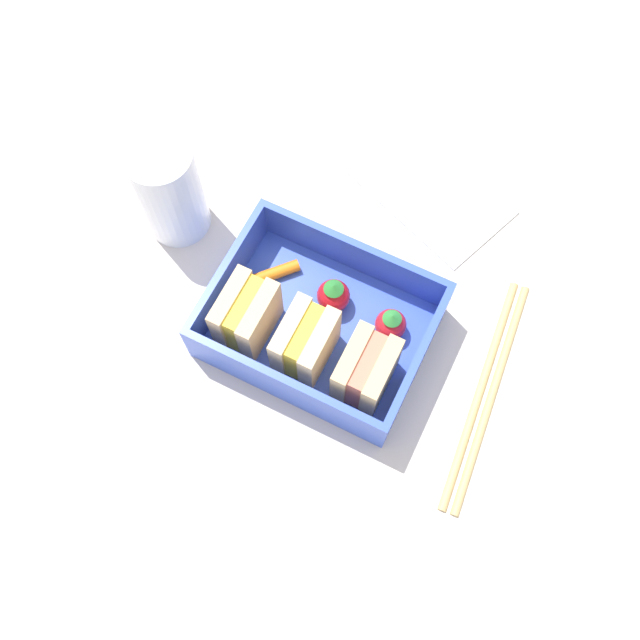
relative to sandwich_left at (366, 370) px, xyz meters
The scene contains 12 objects.
ground_plane 7.54cm from the sandwich_left, 26.31° to the right, with size 120.00×120.00×2.00cm, color beige.
bento_tray 6.62cm from the sandwich_left, 26.31° to the right, with size 17.32×13.17×1.20cm, color blue.
bento_rim 5.81cm from the sandwich_left, 26.31° to the right, with size 17.32×13.17×4.02cm.
sandwich_left is the anchor object (origin of this frame).
sandwich_center_left 5.17cm from the sandwich_left, ahead, with size 3.69×5.11×5.29cm.
sandwich_center 10.35cm from the sandwich_left, ahead, with size 3.69×5.11×5.29cm.
strawberry_left 4.96cm from the sandwich_left, 90.35° to the right, with size 2.55×2.55×3.15cm.
strawberry_far_left 7.36cm from the sandwich_left, 43.46° to the right, with size 2.72×2.72×3.32cm.
carrot_stick_far_left 11.94cm from the sandwich_left, 25.31° to the right, with size 1.02×1.02×4.22cm, color orange.
chopstick_pair 10.52cm from the sandwich_left, 157.48° to the right, with size 3.42×20.36×0.70cm.
drinking_glass 22.13cm from the sandwich_left, 17.29° to the right, with size 5.57×5.57×9.88cm, color white.
folded_napkin 20.11cm from the sandwich_left, 81.14° to the right, with size 15.50×8.53×0.40cm, color white.
Camera 1 is at (-9.47, 19.05, 55.43)cm, focal length 40.00 mm.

